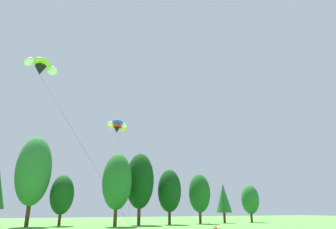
% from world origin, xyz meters
% --- Properties ---
extents(treeline_tree_e, '(5.99, 5.99, 15.53)m').
position_xyz_m(treeline_tree_e, '(-10.08, 59.86, 9.40)').
color(treeline_tree_e, '#472D19').
rests_on(treeline_tree_e, ground_plane).
extents(treeline_tree_f, '(4.19, 4.19, 8.86)m').
position_xyz_m(treeline_tree_f, '(-4.83, 60.26, 5.36)').
color(treeline_tree_f, '#472D19').
rests_on(treeline_tree_f, ground_plane).
extents(treeline_tree_g, '(5.19, 5.19, 12.57)m').
position_xyz_m(treeline_tree_g, '(3.72, 54.54, 7.61)').
color(treeline_tree_g, '#472D19').
rests_on(treeline_tree_g, ground_plane).
extents(treeline_tree_h, '(5.44, 5.44, 13.47)m').
position_xyz_m(treeline_tree_h, '(9.07, 57.65, 8.16)').
color(treeline_tree_h, '#472D19').
rests_on(treeline_tree_h, ground_plane).
extents(treeline_tree_i, '(4.66, 4.66, 10.60)m').
position_xyz_m(treeline_tree_i, '(15.31, 57.40, 6.42)').
color(treeline_tree_i, '#472D19').
rests_on(treeline_tree_i, ground_plane).
extents(treeline_tree_j, '(4.53, 4.53, 10.11)m').
position_xyz_m(treeline_tree_j, '(22.74, 58.25, 6.12)').
color(treeline_tree_j, '#472D19').
rests_on(treeline_tree_j, ground_plane).
extents(treeline_tree_k, '(3.44, 3.44, 8.38)m').
position_xyz_m(treeline_tree_k, '(29.37, 59.12, 5.25)').
color(treeline_tree_k, '#472D19').
rests_on(treeline_tree_k, ground_plane).
extents(treeline_tree_l, '(4.05, 4.05, 8.35)m').
position_xyz_m(treeline_tree_l, '(36.84, 59.20, 5.05)').
color(treeline_tree_l, '#472D19').
rests_on(treeline_tree_l, ground_plane).
extents(parafoil_kite_high_red_yellow, '(3.36, 14.29, 10.68)m').
position_xyz_m(parafoil_kite_high_red_yellow, '(-2.01, 34.11, 11.76)').
color(parafoil_kite_high_red_yellow, red).
extents(parafoil_kite_mid_blue_white, '(4.10, 21.12, 13.72)m').
position_xyz_m(parafoil_kite_mid_blue_white, '(0.09, 42.46, 14.52)').
color(parafoil_kite_mid_blue_white, blue).
extents(parafoil_kite_far_lime_white, '(8.25, 10.95, 15.19)m').
position_xyz_m(parafoil_kite_far_lime_white, '(-10.82, 30.07, 15.92)').
color(parafoil_kite_far_lime_white, '#93D633').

